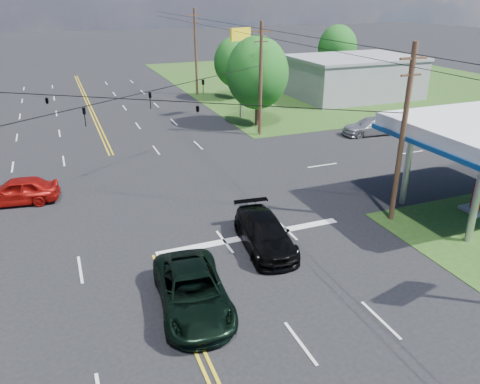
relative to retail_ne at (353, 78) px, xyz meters
name	(u,v)px	position (x,y,z in m)	size (l,w,h in m)	color
ground	(129,194)	(-30.00, -20.00, -2.20)	(280.00, 280.00, 0.00)	black
grass_ne	(333,78)	(5.00, 12.00, -2.20)	(46.00, 48.00, 0.03)	#204616
stop_bar	(252,237)	(-25.00, -28.00, -2.20)	(10.00, 0.50, 0.02)	silver
retail_ne	(353,78)	(0.00, 0.00, 0.00)	(14.00, 10.00, 4.40)	gray
pole_se	(403,134)	(-17.00, -29.00, 2.72)	(1.60, 0.28, 9.50)	#41271B
pole_ne	(261,79)	(-17.00, -11.00, 2.72)	(1.60, 0.28, 9.50)	#41271B
pole_right_far	(196,51)	(-17.00, 8.00, 2.97)	(1.60, 0.28, 10.00)	#41271B
span_wire_signals	(119,99)	(-30.00, -20.00, 3.80)	(26.00, 18.00, 1.13)	black
power_lines	(119,56)	(-30.00, -22.00, 6.40)	(26.04, 100.00, 0.64)	black
tree_right_a	(257,73)	(-16.00, -8.00, 2.67)	(5.70, 5.70, 8.18)	#41271B
tree_right_b	(235,62)	(-13.50, 4.00, 2.02)	(4.94, 4.94, 7.09)	#41271B
tree_far_r	(337,48)	(4.00, 10.00, 2.34)	(5.32, 5.32, 7.63)	#41271B
pickup_dkgreen	(192,291)	(-29.50, -32.59, -1.41)	(2.63, 5.71, 1.59)	black
suv_black	(265,233)	(-24.82, -29.20, -1.43)	(2.16, 5.32, 1.54)	black
sedan_red	(17,191)	(-36.32, -19.00, -1.40)	(1.89, 4.70, 1.60)	#9D0F0B
sedan_far	(371,126)	(-7.85, -14.50, -1.45)	(2.10, 5.16, 1.50)	#A5A5AA
polesign_ne	(241,48)	(-16.29, -4.62, 4.56)	(2.31, 1.00, 8.58)	#A5A5AA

